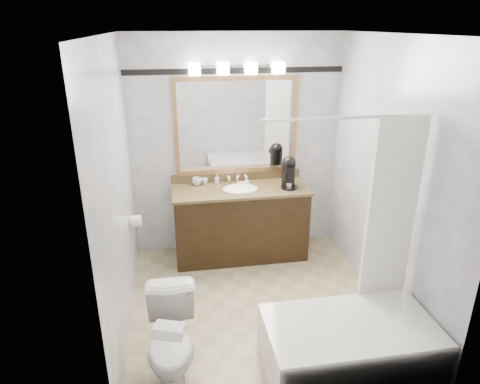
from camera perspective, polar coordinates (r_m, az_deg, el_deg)
name	(u,v)px	position (r m, az deg, el deg)	size (l,w,h in m)	color
room	(260,187)	(3.72, 2.64, 0.66)	(2.42, 2.62, 2.52)	tan
vanity	(240,221)	(4.96, 0.03, -3.91)	(1.53, 0.58, 0.97)	black
mirror	(236,126)	(4.86, -0.50, 8.79)	(1.40, 0.04, 1.10)	#A37749
vanity_light_bar	(237,68)	(4.70, -0.42, 16.19)	(1.02, 0.14, 0.12)	silver
accent_stripe	(236,71)	(4.77, -0.55, 15.86)	(2.40, 0.01, 0.06)	black
bathtub	(351,339)	(3.63, 14.56, -18.48)	(1.30, 0.75, 1.96)	white
tp_roll	(136,221)	(4.49, -13.73, -3.78)	(0.12, 0.12, 0.11)	white
toilet	(172,342)	(3.45, -9.06, -19.10)	(0.39, 0.68, 0.69)	white
tissue_box	(169,331)	(2.93, -9.38, -17.78)	(0.20, 0.11, 0.08)	white
coffee_maker	(289,171)	(4.82, 6.52, 2.76)	(0.18, 0.23, 0.35)	black
cup_left	(197,181)	(4.91, -5.76, 1.43)	(0.11, 0.11, 0.09)	white
cup_right	(205,181)	(4.92, -4.71, 1.42)	(0.07, 0.07, 0.07)	white
soap_bottle_a	(217,179)	(4.95, -3.11, 1.76)	(0.04, 0.05, 0.10)	white
soap_bottle_b	(247,181)	(4.92, 0.90, 1.52)	(0.06, 0.06, 0.08)	white
soap_bar	(241,183)	(4.90, 0.15, 1.16)	(0.09, 0.06, 0.03)	beige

